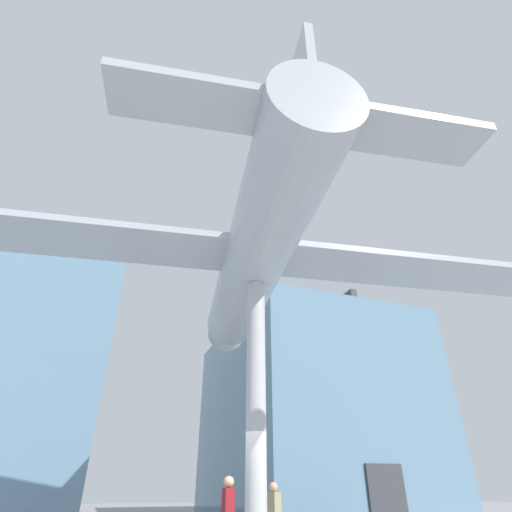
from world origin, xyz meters
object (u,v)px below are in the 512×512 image
at_px(support_pylon_central, 256,405).
at_px(suspended_airplane, 255,259).
at_px(visitor_person, 274,512).
at_px(visitor_second, 228,511).

distance_m(support_pylon_central, suspended_airplane, 3.99).
bearing_deg(suspended_airplane, support_pylon_central, -90.00).
bearing_deg(support_pylon_central, visitor_person, 59.66).
relative_size(support_pylon_central, visitor_second, 3.68).
bearing_deg(visitor_second, visitor_person, 125.86).
xyz_separation_m(suspended_airplane, visitor_person, (1.35, 2.15, -6.18)).
relative_size(visitor_person, visitor_second, 0.93).
distance_m(support_pylon_central, visitor_second, 2.52).
distance_m(suspended_airplane, visitor_second, 6.21).
bearing_deg(visitor_second, support_pylon_central, 10.71).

